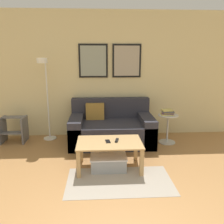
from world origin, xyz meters
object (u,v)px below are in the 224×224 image
(storage_bin, at_px, (108,162))
(side_table, at_px, (168,126))
(couch, at_px, (111,128))
(cell_phone, at_px, (108,141))
(remote_control, at_px, (117,140))
(coffee_table, at_px, (109,146))
(floor_lamp, at_px, (45,88))
(step_stool, at_px, (14,129))
(book_stack, at_px, (167,112))

(storage_bin, xyz_separation_m, side_table, (1.20, 1.04, 0.23))
(couch, relative_size, storage_bin, 2.93)
(cell_phone, bearing_deg, remote_control, 0.13)
(coffee_table, bearing_deg, floor_lamp, 133.50)
(couch, bearing_deg, remote_control, -88.63)
(side_table, bearing_deg, storage_bin, -139.05)
(storage_bin, bearing_deg, remote_control, 23.80)
(floor_lamp, xyz_separation_m, cell_phone, (1.14, -1.21, -0.64))
(coffee_table, distance_m, floor_lamp, 1.83)
(coffee_table, bearing_deg, step_stool, 146.07)
(coffee_table, relative_size, book_stack, 3.89)
(step_stool, bearing_deg, coffee_table, -33.93)
(coffee_table, xyz_separation_m, book_stack, (1.16, 1.02, 0.26))
(couch, bearing_deg, floor_lamp, 174.83)
(floor_lamp, bearing_deg, storage_bin, -47.58)
(coffee_table, relative_size, step_stool, 1.93)
(coffee_table, bearing_deg, cell_phone, 156.14)
(storage_bin, bearing_deg, coffee_table, 60.51)
(cell_phone, bearing_deg, coffee_table, -31.15)
(couch, bearing_deg, side_table, -5.09)
(storage_bin, bearing_deg, step_stool, 145.20)
(couch, height_order, remote_control, couch)
(book_stack, bearing_deg, remote_control, -136.73)
(floor_lamp, bearing_deg, step_stool, 179.47)
(couch, xyz_separation_m, book_stack, (1.08, -0.09, 0.33))
(remote_control, distance_m, step_stool, 2.29)
(side_table, bearing_deg, cell_phone, -140.30)
(storage_bin, bearing_deg, cell_phone, 99.79)
(storage_bin, xyz_separation_m, remote_control, (0.13, 0.06, 0.32))
(side_table, distance_m, book_stack, 0.27)
(side_table, distance_m, remote_control, 1.46)
(book_stack, bearing_deg, step_stool, 175.93)
(floor_lamp, relative_size, step_stool, 3.26)
(coffee_table, bearing_deg, book_stack, 41.14)
(coffee_table, height_order, storage_bin, coffee_table)
(storage_bin, height_order, side_table, side_table)
(couch, relative_size, cell_phone, 11.32)
(cell_phone, xyz_separation_m, step_stool, (-1.80, 1.22, -0.16))
(storage_bin, relative_size, cell_phone, 3.86)
(book_stack, distance_m, cell_phone, 1.57)
(couch, relative_size, coffee_table, 1.64)
(floor_lamp, distance_m, step_stool, 1.04)
(floor_lamp, height_order, side_table, floor_lamp)
(side_table, distance_m, cell_phone, 1.57)
(step_stool, bearing_deg, floor_lamp, -0.53)
(storage_bin, height_order, cell_phone, cell_phone)
(coffee_table, height_order, floor_lamp, floor_lamp)
(couch, height_order, step_stool, couch)
(couch, relative_size, floor_lamp, 0.97)
(side_table, xyz_separation_m, cell_phone, (-1.21, -1.00, 0.09))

